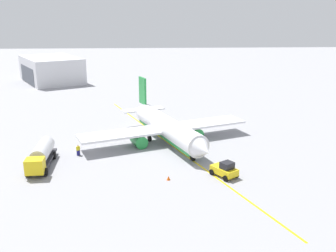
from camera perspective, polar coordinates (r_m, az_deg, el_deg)
The scene contains 8 objects.
ground_plane at distance 63.68m, azimuth 0.00°, elevation -2.59°, with size 400.00×400.00×0.00m, color #939399.
airplane at distance 63.33m, azimuth -0.19°, elevation -0.25°, with size 27.54×29.57×9.52m.
fuel_tanker at distance 56.41m, azimuth -18.88°, elevation -4.22°, with size 10.25×3.23×3.15m.
pushback_tug at distance 50.85m, azimuth 8.70°, elevation -6.62°, with size 4.11×3.79×2.20m.
refueling_worker at distance 59.45m, azimuth -13.61°, elevation -3.64°, with size 0.62×0.55×1.71m.
safety_cone_nose at distance 49.54m, azimuth 0.08°, elevation -7.99°, with size 0.50×0.50×0.56m, color #F2590F.
distant_hangar at distance 129.48m, azimuth -17.49°, elevation 8.27°, with size 28.79×25.12×8.09m.
taxi_line_marking at distance 63.68m, azimuth 0.00°, elevation -2.58°, with size 64.56×0.30×0.01m, color yellow.
Camera 1 is at (60.09, -3.65, 20.77)m, focal length 39.72 mm.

